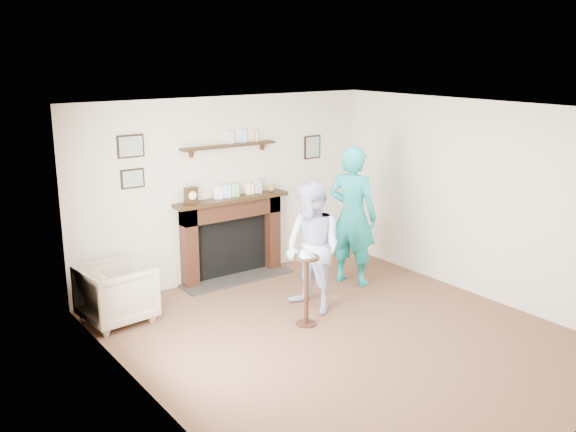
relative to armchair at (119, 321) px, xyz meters
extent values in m
plane|color=brown|center=(1.86, -1.90, 0.00)|extent=(5.00, 5.00, 0.00)
cube|color=beige|center=(1.86, 0.60, 1.25)|extent=(4.50, 0.04, 2.50)
cube|color=beige|center=(-0.39, -1.90, 1.25)|extent=(0.04, 5.00, 2.50)
cube|color=beige|center=(4.11, -1.90, 1.25)|extent=(0.04, 5.00, 2.50)
cube|color=silver|center=(1.86, -1.90, 2.50)|extent=(4.50, 5.00, 0.04)
cube|color=black|center=(1.20, 0.50, 0.55)|extent=(0.18, 0.20, 1.10)
cube|color=black|center=(2.52, 0.50, 0.55)|extent=(0.18, 0.20, 1.10)
cube|color=black|center=(1.86, 0.50, 0.98)|extent=(1.50, 0.20, 0.24)
cube|color=black|center=(1.86, 0.57, 0.43)|extent=(1.14, 0.06, 0.86)
cube|color=#2E2B29|center=(1.86, 0.38, 0.01)|extent=(1.60, 0.44, 0.03)
cube|color=black|center=(1.86, 0.47, 1.12)|extent=(1.68, 0.26, 0.05)
cube|color=black|center=(1.86, 0.53, 1.85)|extent=(1.40, 0.15, 0.03)
cube|color=black|center=(0.51, 0.59, 1.95)|extent=(0.34, 0.03, 0.28)
cube|color=black|center=(0.51, 0.59, 1.55)|extent=(0.30, 0.03, 0.24)
cube|color=black|center=(3.31, 0.59, 1.70)|extent=(0.28, 0.03, 0.34)
cube|color=black|center=(1.24, 0.47, 1.26)|extent=(0.16, 0.09, 0.22)
cylinder|color=white|center=(1.24, 0.43, 1.27)|extent=(0.11, 0.01, 0.11)
sphere|color=green|center=(2.50, 0.47, 1.21)|extent=(0.12, 0.12, 0.12)
imported|color=tan|center=(0.00, 0.00, 0.00)|extent=(0.84, 0.82, 0.70)
imported|color=silver|center=(2.05, -1.07, 0.00)|extent=(0.68, 0.83, 1.58)
imported|color=teal|center=(3.08, -0.61, 0.00)|extent=(0.68, 0.81, 1.88)
cylinder|color=black|center=(1.73, -1.37, 0.01)|extent=(0.24, 0.24, 0.02)
cylinder|color=black|center=(1.73, -1.37, 0.41)|extent=(0.05, 0.05, 0.78)
cylinder|color=black|center=(1.73, -1.37, 0.81)|extent=(0.30, 0.30, 0.03)
cylinder|color=silver|center=(1.73, -1.37, 0.83)|extent=(0.20, 0.20, 0.01)
cylinder|color=white|center=(1.73, -1.37, 0.86)|extent=(0.16, 0.16, 0.06)
cylinder|color=#FFE2A1|center=(1.73, -1.37, 0.91)|extent=(0.01, 0.01, 0.04)
sphere|color=orange|center=(1.73, -1.37, 0.94)|extent=(0.02, 0.02, 0.02)
camera|label=1|loc=(-2.46, -6.84, 3.08)|focal=40.00mm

